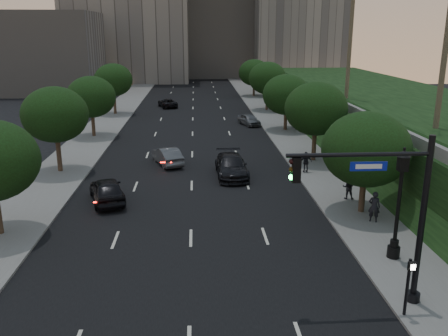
{
  "coord_description": "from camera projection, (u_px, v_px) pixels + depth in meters",
  "views": [
    {
      "loc": [
        0.36,
        -18.36,
        10.64
      ],
      "look_at": [
        1.84,
        6.0,
        3.6
      ],
      "focal_mm": 38.0,
      "sensor_mm": 36.0,
      "label": 1
    }
  ],
  "objects": [
    {
      "name": "road_surface",
      "position": [
        192.0,
        138.0,
        49.31
      ],
      "size": [
        16.0,
        140.0,
        0.02
      ],
      "primitive_type": "cube",
      "color": "black",
      "rests_on": "ground"
    },
    {
      "name": "sedan_mid_left",
      "position": [
        167.0,
        156.0,
        39.25
      ],
      "size": [
        2.94,
        4.68,
        1.45
      ],
      "primitive_type": "imported",
      "rotation": [
        0.0,
        0.0,
        3.49
      ],
      "color": "#4D5054",
      "rests_on": "ground"
    },
    {
      "name": "parapet_wall",
      "position": [
        328.0,
        98.0,
        46.97
      ],
      "size": [
        0.35,
        90.0,
        0.7
      ],
      "primitive_type": "cube",
      "color": "slate",
      "rests_on": "embankment"
    },
    {
      "name": "pedestrian_signal",
      "position": [
        409.0,
        282.0,
        17.81
      ],
      "size": [
        0.3,
        0.33,
        2.5
      ],
      "color": "black",
      "rests_on": "ground"
    },
    {
      "name": "sidewalk_right",
      "position": [
        290.0,
        136.0,
        49.88
      ],
      "size": [
        4.5,
        140.0,
        0.15
      ],
      "primitive_type": "cube",
      "color": "slate",
      "rests_on": "ground"
    },
    {
      "name": "tree_left_c",
      "position": [
        91.0,
        97.0,
        48.5
      ],
      "size": [
        5.0,
        5.0,
        6.34
      ],
      "color": "#38281C",
      "rests_on": "ground"
    },
    {
      "name": "sedan_far_left",
      "position": [
        168.0,
        103.0,
        69.05
      ],
      "size": [
        3.34,
        5.01,
        1.28
      ],
      "primitive_type": "imported",
      "rotation": [
        0.0,
        0.0,
        3.43
      ],
      "color": "black",
      "rests_on": "ground"
    },
    {
      "name": "office_block_filler",
      "position": [
        46.0,
        53.0,
        84.22
      ],
      "size": [
        18.0,
        16.0,
        14.0
      ],
      "primitive_type": "cube",
      "color": "gray",
      "rests_on": "ground"
    },
    {
      "name": "office_block_left",
      "position": [
        128.0,
        6.0,
        103.53
      ],
      "size": [
        26.0,
        20.0,
        32.0
      ],
      "primitive_type": "cube",
      "color": "gray",
      "rests_on": "ground"
    },
    {
      "name": "tree_left_b",
      "position": [
        55.0,
        115.0,
        35.93
      ],
      "size": [
        5.0,
        5.0,
        6.71
      ],
      "color": "#38281C",
      "rests_on": "ground"
    },
    {
      "name": "office_block_mid",
      "position": [
        217.0,
        22.0,
        115.11
      ],
      "size": [
        22.0,
        18.0,
        26.0
      ],
      "primitive_type": "cube",
      "color": "gray",
      "rests_on": "ground"
    },
    {
      "name": "tree_right_d",
      "position": [
        267.0,
        78.0,
        64.96
      ],
      "size": [
        5.2,
        5.2,
        6.74
      ],
      "color": "#38281C",
      "rests_on": "ground"
    },
    {
      "name": "embankment",
      "position": [
        409.0,
        120.0,
        48.11
      ],
      "size": [
        18.0,
        90.0,
        4.0
      ],
      "primitive_type": "cube",
      "color": "black",
      "rests_on": "ground"
    },
    {
      "name": "traffic_signal_mast",
      "position": [
        395.0,
        220.0,
        18.18
      ],
      "size": [
        5.68,
        0.56,
        7.0
      ],
      "color": "black",
      "rests_on": "ground"
    },
    {
      "name": "pedestrian_c",
      "position": [
        306.0,
        162.0,
        36.54
      ],
      "size": [
        0.98,
        0.49,
        1.62
      ],
      "primitive_type": "imported",
      "rotation": [
        0.0,
        0.0,
        3.24
      ],
      "color": "black",
      "rests_on": "sidewalk_right"
    },
    {
      "name": "tree_right_a",
      "position": [
        366.0,
        149.0,
        27.69
      ],
      "size": [
        5.2,
        5.2,
        6.24
      ],
      "color": "#38281C",
      "rests_on": "ground"
    },
    {
      "name": "ground",
      "position": [
        190.0,
        287.0,
        20.53
      ],
      "size": [
        160.0,
        160.0,
        0.0
      ],
      "primitive_type": "plane",
      "color": "black",
      "rests_on": "ground"
    },
    {
      "name": "sedan_far_right",
      "position": [
        249.0,
        120.0,
        55.77
      ],
      "size": [
        2.8,
        4.23,
        1.34
      ],
      "primitive_type": "imported",
      "rotation": [
        0.0,
        0.0,
        0.34
      ],
      "color": "#595C60",
      "rests_on": "ground"
    },
    {
      "name": "tree_right_c",
      "position": [
        286.0,
        95.0,
        51.67
      ],
      "size": [
        5.2,
        5.2,
        6.24
      ],
      "color": "#38281C",
      "rests_on": "ground"
    },
    {
      "name": "sedan_near_left",
      "position": [
        107.0,
        190.0,
        30.54
      ],
      "size": [
        3.25,
        5.14,
        1.63
      ],
      "primitive_type": "imported",
      "rotation": [
        0.0,
        0.0,
        3.44
      ],
      "color": "black",
      "rests_on": "ground"
    },
    {
      "name": "sidewalk_left",
      "position": [
        93.0,
        138.0,
        48.69
      ],
      "size": [
        4.5,
        140.0,
        0.15
      ],
      "primitive_type": "cube",
      "color": "slate",
      "rests_on": "ground"
    },
    {
      "name": "tree_right_e",
      "position": [
        254.0,
        73.0,
        79.48
      ],
      "size": [
        5.2,
        5.2,
        6.24
      ],
      "color": "#38281C",
      "rests_on": "ground"
    },
    {
      "name": "tree_right_b",
      "position": [
        316.0,
        109.0,
        39.06
      ],
      "size": [
        5.2,
        5.2,
        6.74
      ],
      "color": "#38281C",
      "rests_on": "ground"
    },
    {
      "name": "tree_left_d",
      "position": [
        113.0,
        80.0,
        61.83
      ],
      "size": [
        5.0,
        5.0,
        6.71
      ],
      "color": "#38281C",
      "rests_on": "ground"
    },
    {
      "name": "sedan_near_right",
      "position": [
        231.0,
        166.0,
        36.01
      ],
      "size": [
        2.42,
        5.64,
        1.62
      ],
      "primitive_type": "imported",
      "rotation": [
        0.0,
        0.0,
        0.03
      ],
      "color": "black",
      "rests_on": "ground"
    },
    {
      "name": "pedestrian_b",
      "position": [
        348.0,
        187.0,
        30.72
      ],
      "size": [
        0.9,
        0.79,
        1.56
      ],
      "primitive_type": "imported",
      "rotation": [
        0.0,
        0.0,
        2.84
      ],
      "color": "black",
      "rests_on": "sidewalk_right"
    },
    {
      "name": "street_lamp",
      "position": [
        398.0,
        209.0,
        22.22
      ],
      "size": [
        0.64,
        0.64,
        5.62
      ],
      "color": "black",
      "rests_on": "ground"
    },
    {
      "name": "pedestrian_a",
      "position": [
        374.0,
        207.0,
        26.96
      ],
      "size": [
        0.78,
        0.67,
        1.81
      ],
      "primitive_type": "imported",
      "rotation": [
        0.0,
        0.0,
        2.72
      ],
      "color": "black",
      "rests_on": "sidewalk_right"
    }
  ]
}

